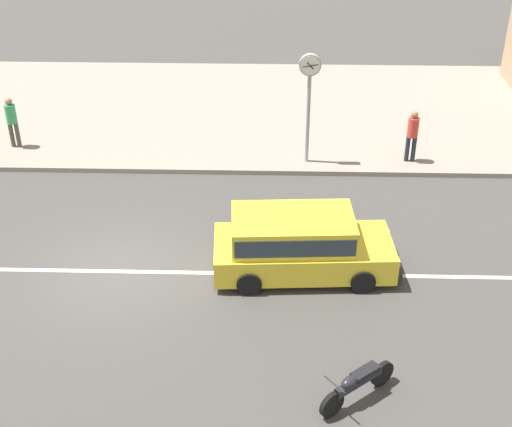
% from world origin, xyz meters
% --- Properties ---
extents(ground_plane, '(160.00, 160.00, 0.00)m').
position_xyz_m(ground_plane, '(0.00, 0.00, 0.00)').
color(ground_plane, '#423F3D').
extents(lane_centre_stripe, '(50.40, 0.14, 0.01)m').
position_xyz_m(lane_centre_stripe, '(0.00, 0.00, 0.00)').
color(lane_centre_stripe, silver).
rests_on(lane_centre_stripe, ground).
extents(kerb_strip, '(68.00, 10.00, 0.15)m').
position_xyz_m(kerb_strip, '(0.00, 10.26, 0.07)').
color(kerb_strip, gray).
rests_on(kerb_strip, ground).
extents(minivan_yellow_0, '(4.57, 2.21, 1.56)m').
position_xyz_m(minivan_yellow_0, '(4.60, 0.17, 0.85)').
color(minivan_yellow_0, yellow).
rests_on(minivan_yellow_0, ground).
extents(motorcycle_1, '(1.56, 1.29, 0.80)m').
position_xyz_m(motorcycle_1, '(5.65, -4.19, 0.42)').
color(motorcycle_1, black).
rests_on(motorcycle_1, ground).
extents(street_clock, '(0.66, 0.22, 3.51)m').
position_xyz_m(street_clock, '(5.00, 6.00, 2.77)').
color(street_clock, '#9E9EA3').
rests_on(street_clock, kerb_strip).
extents(pedestrian_near_clock, '(0.34, 0.34, 1.70)m').
position_xyz_m(pedestrian_near_clock, '(8.28, 6.10, 1.14)').
color(pedestrian_near_clock, '#232838').
rests_on(pedestrian_near_clock, kerb_strip).
extents(pedestrian_by_shop, '(0.34, 0.34, 1.70)m').
position_xyz_m(pedestrian_by_shop, '(-4.58, 6.80, 1.15)').
color(pedestrian_by_shop, '#4C4238').
rests_on(pedestrian_by_shop, kerb_strip).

